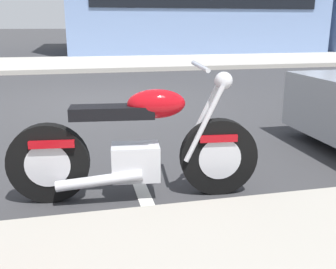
# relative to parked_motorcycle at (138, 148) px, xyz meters

# --- Properties ---
(ground_plane) EXTENTS (260.00, 260.00, 0.00)m
(ground_plane) POSITION_rel_parked_motorcycle_xyz_m (0.04, 4.38, -0.44)
(ground_plane) COLOR #333335
(parking_stall_stripe) EXTENTS (0.12, 2.20, 0.01)m
(parking_stall_stripe) POSITION_rel_parked_motorcycle_xyz_m (0.04, 0.22, -0.43)
(parking_stall_stripe) COLOR silver
(parking_stall_stripe) RESTS_ON ground
(parked_motorcycle) EXTENTS (2.10, 0.62, 1.13)m
(parked_motorcycle) POSITION_rel_parked_motorcycle_xyz_m (0.00, 0.00, 0.00)
(parked_motorcycle) COLOR black
(parked_motorcycle) RESTS_ON ground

